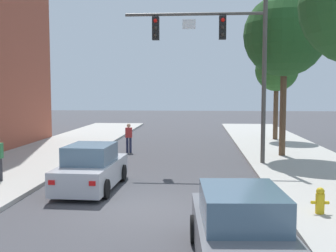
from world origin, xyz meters
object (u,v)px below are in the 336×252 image
at_px(traffic_signal_mast, 224,50).
at_px(pedestrian_crossing_road, 129,136).
at_px(street_tree_second, 285,36).
at_px(fire_hydrant, 320,201).
at_px(street_tree_third, 277,70).
at_px(car_lead_silver, 92,169).
at_px(car_following_grey, 240,232).

height_order(traffic_signal_mast, pedestrian_crossing_road, traffic_signal_mast).
bearing_deg(street_tree_second, fire_hydrant, -95.67).
relative_size(street_tree_second, street_tree_third, 1.32).
bearing_deg(car_lead_silver, traffic_signal_mast, 45.37).
height_order(car_lead_silver, car_following_grey, same).
height_order(fire_hydrant, street_tree_third, street_tree_third).
bearing_deg(street_tree_second, car_lead_silver, -137.93).
bearing_deg(fire_hydrant, pedestrian_crossing_road, 121.96).
xyz_separation_m(pedestrian_crossing_road, street_tree_second, (8.21, -1.34, 5.33)).
xyz_separation_m(car_following_grey, pedestrian_crossing_road, (-4.73, 14.83, 0.19)).
bearing_deg(pedestrian_crossing_road, fire_hydrant, -58.04).
xyz_separation_m(pedestrian_crossing_road, fire_hydrant, (7.20, -11.54, -0.41)).
bearing_deg(traffic_signal_mast, street_tree_second, 36.13).
bearing_deg(street_tree_third, traffic_signal_mast, -113.50).
distance_m(car_lead_silver, fire_hydrant, 7.64).
height_order(traffic_signal_mast, fire_hydrant, traffic_signal_mast).
distance_m(fire_hydrant, street_tree_third, 18.01).
bearing_deg(street_tree_third, street_tree_second, -97.66).
xyz_separation_m(street_tree_second, street_tree_third, (0.96, 7.17, -1.39)).
xyz_separation_m(traffic_signal_mast, pedestrian_crossing_road, (-5.06, 3.64, -4.42)).
xyz_separation_m(car_lead_silver, street_tree_second, (8.07, 7.28, 5.52)).
xyz_separation_m(car_following_grey, street_tree_third, (4.45, 20.66, 4.13)).
relative_size(car_lead_silver, car_following_grey, 0.99).
bearing_deg(car_following_grey, car_lead_silver, 126.46).
height_order(street_tree_second, street_tree_third, street_tree_second).
bearing_deg(fire_hydrant, street_tree_third, 83.50).
bearing_deg(pedestrian_crossing_road, street_tree_second, -9.27).
bearing_deg(traffic_signal_mast, car_lead_silver, -134.63).
relative_size(pedestrian_crossing_road, fire_hydrant, 2.28).
height_order(traffic_signal_mast, car_following_grey, traffic_signal_mast).
bearing_deg(street_tree_second, pedestrian_crossing_road, 170.73).
xyz_separation_m(pedestrian_crossing_road, street_tree_third, (9.18, 5.83, 3.94)).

